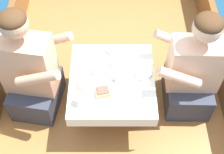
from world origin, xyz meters
name	(u,v)px	position (x,y,z in m)	size (l,w,h in m)	color
ground_plane	(112,133)	(0.00, 0.00, 0.00)	(60.00, 60.00, 0.00)	navy
boat_deck	(112,125)	(0.00, 0.00, 0.15)	(2.00, 3.79, 0.31)	#9E6B38
cockpit_table	(112,82)	(0.00, 0.10, 0.66)	(0.65, 0.71, 0.40)	#B2B2B7
person_port	(31,73)	(-0.63, 0.14, 0.71)	(0.57, 0.51, 1.02)	#333847
person_starboard	(192,72)	(0.62, 0.17, 0.69)	(0.53, 0.45, 0.96)	#333847
plate_sandwich	(103,94)	(-0.07, -0.04, 0.71)	(0.17, 0.17, 0.01)	silver
plate_bread	(132,91)	(0.15, -0.02, 0.71)	(0.19, 0.19, 0.01)	silver
sandwich	(103,92)	(-0.07, -0.04, 0.74)	(0.12, 0.11, 0.05)	#E0BC7F
bowl_port_near	(100,71)	(-0.09, 0.16, 0.73)	(0.12, 0.12, 0.04)	silver
bowl_starboard_near	(144,73)	(0.24, 0.13, 0.73)	(0.12, 0.12, 0.04)	silver
bowl_center_far	(85,83)	(-0.20, 0.04, 0.73)	(0.12, 0.12, 0.04)	silver
bowl_port_far	(119,65)	(0.06, 0.22, 0.73)	(0.13, 0.13, 0.04)	silver
coffee_cup_port	(112,50)	(0.00, 0.37, 0.73)	(0.09, 0.06, 0.05)	silver
coffee_cup_starboard	(80,100)	(-0.23, -0.12, 0.74)	(0.10, 0.08, 0.07)	silver
tin_can	(117,77)	(0.04, 0.10, 0.73)	(0.07, 0.07, 0.05)	silver
utensil_fork_port	(90,71)	(-0.17, 0.17, 0.71)	(0.16, 0.09, 0.00)	silver
utensil_knife_port	(85,58)	(-0.22, 0.30, 0.71)	(0.11, 0.15, 0.00)	silver
utensil_knife_starboard	(109,81)	(-0.02, 0.08, 0.71)	(0.17, 0.02, 0.00)	silver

